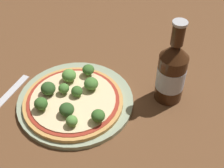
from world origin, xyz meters
name	(u,v)px	position (x,y,z in m)	size (l,w,h in m)	color
ground_plane	(82,96)	(0.00, 0.00, 0.00)	(3.00, 3.00, 0.00)	brown
plate	(76,101)	(-0.01, -0.03, 0.01)	(0.28, 0.28, 0.01)	#93A384
pizza	(73,101)	(-0.01, -0.04, 0.02)	(0.24, 0.24, 0.01)	tan
broccoli_floret_0	(69,75)	(-0.03, 0.02, 0.04)	(0.03, 0.03, 0.03)	#89A866
broccoli_floret_1	(41,104)	(-0.08, -0.08, 0.04)	(0.03, 0.03, 0.03)	#89A866
broccoli_floret_2	(72,121)	(0.00, -0.11, 0.04)	(0.03, 0.03, 0.03)	#89A866
broccoli_floret_3	(77,91)	(-0.01, -0.02, 0.04)	(0.03, 0.03, 0.03)	#89A866
broccoli_floret_4	(64,88)	(-0.04, -0.02, 0.04)	(0.03, 0.03, 0.03)	#89A866
broccoli_floret_5	(88,70)	(0.01, 0.05, 0.04)	(0.03, 0.03, 0.03)	#89A866
broccoli_floret_6	(67,109)	(-0.02, -0.08, 0.04)	(0.03, 0.03, 0.03)	#89A866
broccoli_floret_7	(48,88)	(-0.07, -0.02, 0.04)	(0.03, 0.03, 0.03)	#89A866
broccoli_floret_8	(98,116)	(0.05, -0.10, 0.04)	(0.03, 0.03, 0.03)	#89A866
broccoli_floret_9	(91,84)	(0.02, 0.00, 0.04)	(0.03, 0.03, 0.03)	#89A866
beer_bottle	(172,72)	(0.21, 0.02, 0.08)	(0.07, 0.07, 0.21)	#381E0F
fork	(5,97)	(-0.19, -0.03, 0.00)	(0.07, 0.17, 0.00)	silver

